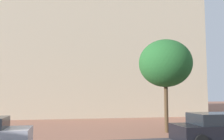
{
  "coord_description": "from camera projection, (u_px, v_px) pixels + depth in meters",
  "views": [
    {
      "loc": [
        -2.63,
        -0.44,
        2.4
      ],
      "look_at": [
        -0.42,
        11.05,
        3.52
      ],
      "focal_mm": 39.8,
      "sensor_mm": 36.0,
      "label": 1
    }
  ],
  "objects": [
    {
      "name": "car_black",
      "position": [
        216.0,
        129.0,
        11.97
      ],
      "size": [
        4.04,
        2.1,
        1.46
      ],
      "color": "black",
      "rests_on": "ground_plane"
    },
    {
      "name": "landmark_building",
      "position": [
        91.0,
        34.0,
        32.4
      ],
      "size": [
        24.24,
        15.6,
        31.96
      ],
      "color": "beige",
      "rests_on": "ground_plane"
    },
    {
      "name": "tree_curb_far",
      "position": [
        165.0,
        63.0,
        15.79
      ],
      "size": [
        3.37,
        3.37,
        5.85
      ],
      "color": "#4C3823",
      "rests_on": "ground_plane"
    }
  ]
}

